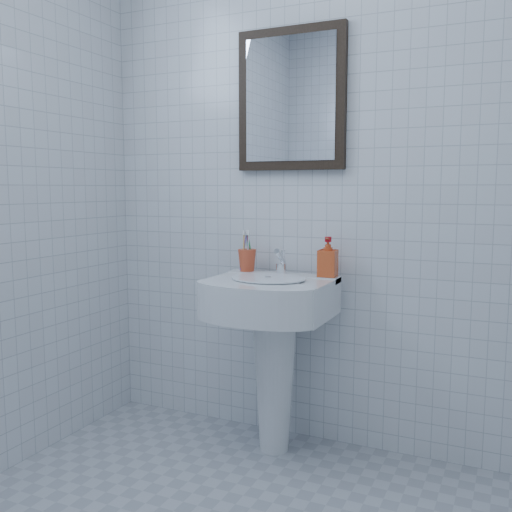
% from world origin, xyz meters
% --- Properties ---
extents(wall_back, '(2.20, 0.02, 2.50)m').
position_xyz_m(wall_back, '(0.00, 1.20, 1.25)').
color(wall_back, silver).
rests_on(wall_back, ground).
extents(washbasin, '(0.51, 0.37, 0.79)m').
position_xyz_m(washbasin, '(-0.17, 0.98, 0.53)').
color(washbasin, silver).
rests_on(washbasin, ground).
extents(faucet, '(0.05, 0.10, 0.12)m').
position_xyz_m(faucet, '(-0.17, 1.08, 0.83)').
color(faucet, silver).
rests_on(faucet, washbasin).
extents(toothbrush_cup, '(0.10, 0.10, 0.10)m').
position_xyz_m(toothbrush_cup, '(-0.35, 1.10, 0.83)').
color(toothbrush_cup, '#C44526').
rests_on(toothbrush_cup, washbasin).
extents(soap_dispenser, '(0.08, 0.08, 0.17)m').
position_xyz_m(soap_dispenser, '(0.04, 1.10, 0.87)').
color(soap_dispenser, '#BA3212').
rests_on(soap_dispenser, washbasin).
extents(wall_mirror, '(0.50, 0.04, 0.62)m').
position_xyz_m(wall_mirror, '(-0.17, 1.18, 1.55)').
color(wall_mirror, black).
rests_on(wall_mirror, wall_back).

